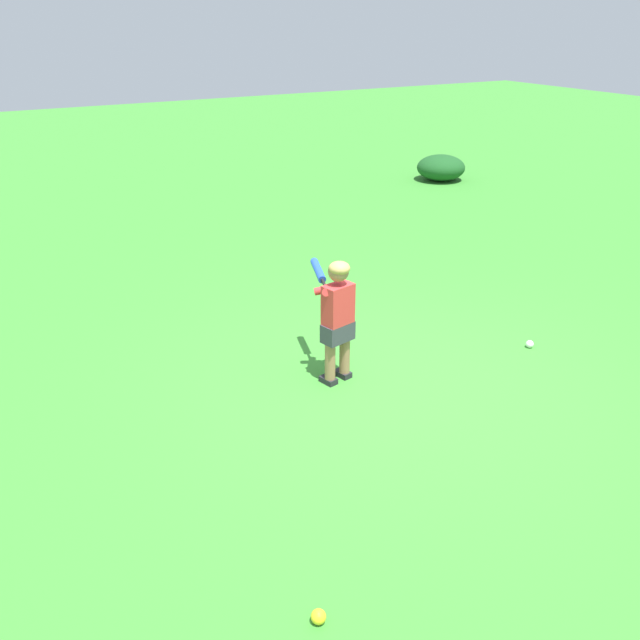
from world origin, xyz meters
TOP-DOWN VIEW (x-y plane):
  - ground_plane at (0.00, 0.00)m, footprint 40.00×40.00m
  - child_batter at (-0.40, 0.40)m, footprint 0.32×0.76m
  - play_ball_midfield at (-1.80, -1.78)m, footprint 0.08×0.08m
  - play_ball_behind_batter at (1.49, 0.02)m, footprint 0.07×0.07m
  - shrub_left_background at (5.13, 5.94)m, footprint 0.89×0.87m

SIDE VIEW (x-z plane):
  - ground_plane at x=0.00m, z-range 0.00..0.00m
  - play_ball_behind_batter at x=1.49m, z-range 0.00..0.07m
  - play_ball_midfield at x=-1.80m, z-range 0.00..0.08m
  - shrub_left_background at x=5.13m, z-range 0.00..0.46m
  - child_batter at x=-0.40m, z-range 0.11..1.19m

